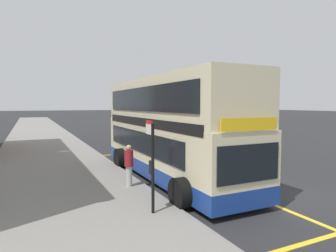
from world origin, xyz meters
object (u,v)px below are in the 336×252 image
object	(u,v)px
parked_car_maroon_behind	(164,132)
pedestrian_waiting_near_sign	(129,164)
bus_stop_sign	(152,159)
double_decker_bus	(168,132)
parked_car_silver_distant	(142,127)
parked_car_silver_ahead	(127,124)

from	to	relation	value
parked_car_maroon_behind	pedestrian_waiting_near_sign	world-z (taller)	pedestrian_waiting_near_sign
bus_stop_sign	double_decker_bus	bearing A→B (deg)	58.38
parked_car_silver_distant	bus_stop_sign	bearing A→B (deg)	-107.86
parked_car_maroon_behind	pedestrian_waiting_near_sign	distance (m)	15.52
double_decker_bus	pedestrian_waiting_near_sign	bearing A→B (deg)	-153.30
double_decker_bus	pedestrian_waiting_near_sign	size ratio (longest dim) A/B	6.61
parked_car_maroon_behind	parked_car_silver_ahead	bearing A→B (deg)	92.07
parked_car_silver_ahead	pedestrian_waiting_near_sign	distance (m)	25.51
double_decker_bus	bus_stop_sign	world-z (taller)	double_decker_bus
bus_stop_sign	parked_car_maroon_behind	world-z (taller)	bus_stop_sign
bus_stop_sign	parked_car_maroon_behind	distance (m)	18.17
bus_stop_sign	parked_car_silver_distant	world-z (taller)	bus_stop_sign
double_decker_bus	parked_car_maroon_behind	size ratio (longest dim) A/B	2.52
bus_stop_sign	parked_car_silver_ahead	distance (m)	28.33
parked_car_maroon_behind	double_decker_bus	bearing A→B (deg)	-112.60
double_decker_bus	parked_car_silver_ahead	size ratio (longest dim) A/B	2.52
parked_car_silver_distant	parked_car_maroon_behind	xyz separation A→B (m)	(-0.00, -5.73, 0.00)
parked_car_maroon_behind	parked_car_silver_distant	bearing A→B (deg)	91.44
double_decker_bus	parked_car_silver_ahead	world-z (taller)	double_decker_bus
pedestrian_waiting_near_sign	double_decker_bus	bearing A→B (deg)	26.70
parked_car_silver_distant	pedestrian_waiting_near_sign	world-z (taller)	pedestrian_waiting_near_sign
parked_car_silver_distant	double_decker_bus	bearing A→B (deg)	-104.98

